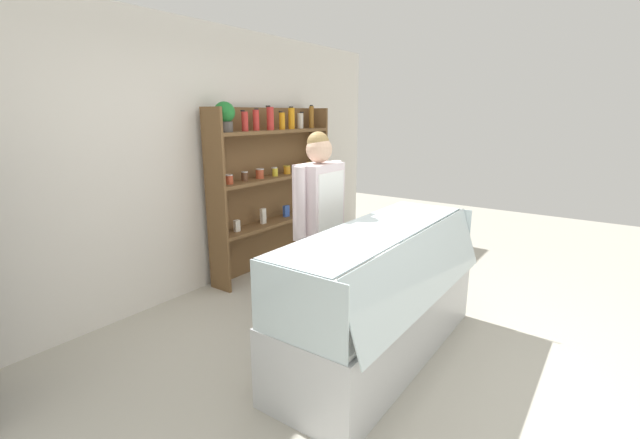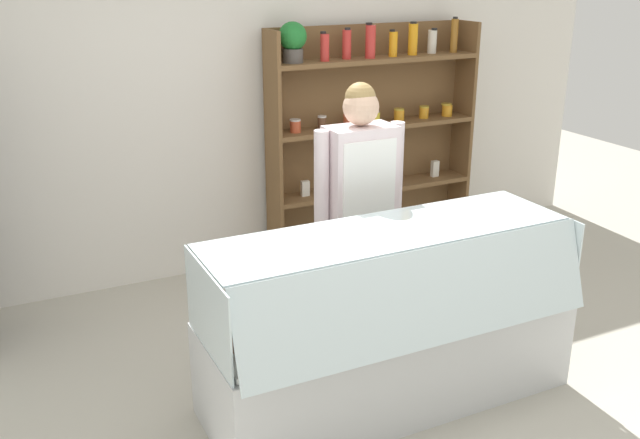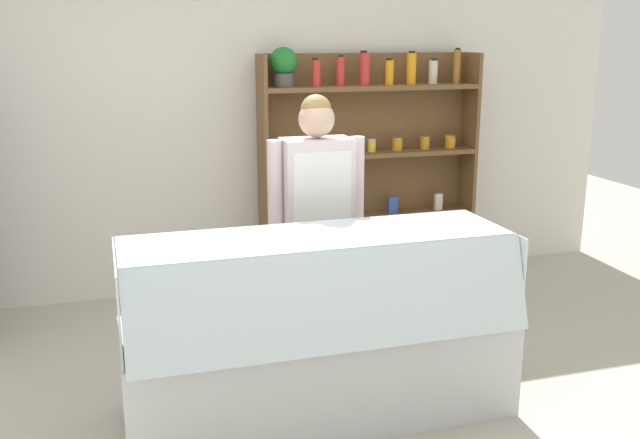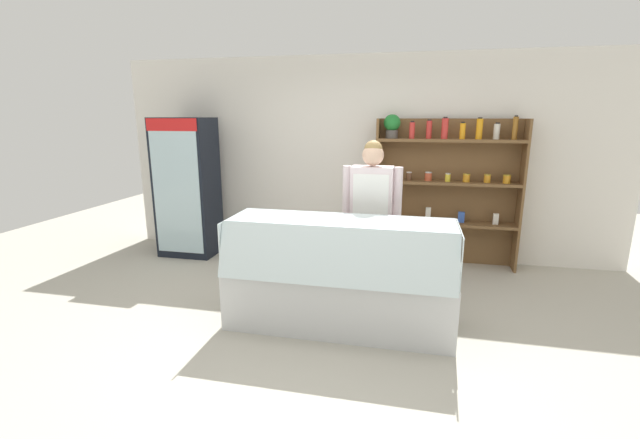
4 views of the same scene
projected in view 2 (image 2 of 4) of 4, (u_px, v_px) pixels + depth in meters
ground_plane at (376, 408)px, 3.97m from camera, size 12.00×12.00×0.00m
back_wall at (229, 100)px, 5.45m from camera, size 6.80×0.10×2.70m
shelving_unit at (367, 126)px, 5.80m from camera, size 1.80×0.29×1.93m
deli_display_case at (387, 349)px, 3.97m from camera, size 2.06×0.77×1.01m
shop_clerk at (360, 193)px, 4.42m from camera, size 0.62×0.25×1.68m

